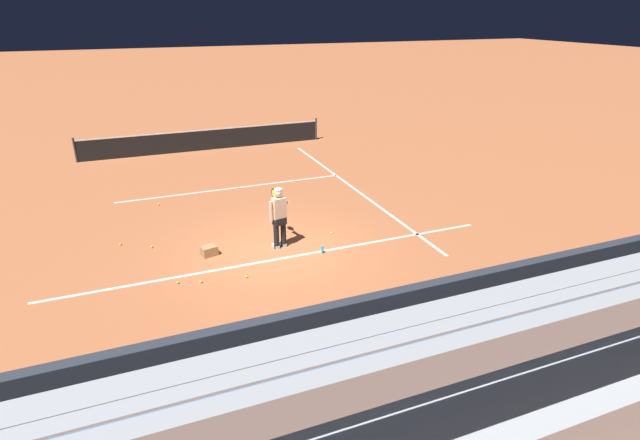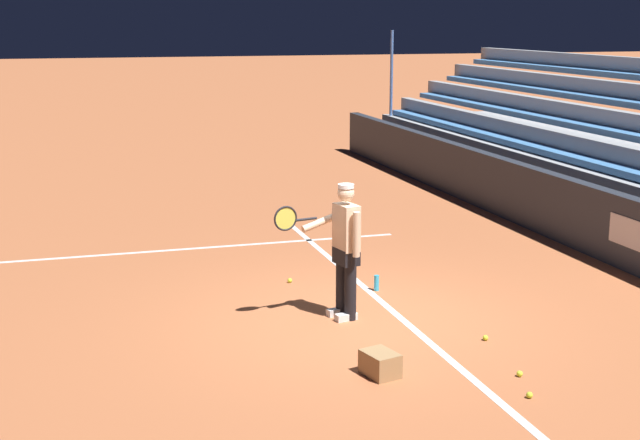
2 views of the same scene
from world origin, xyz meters
name	(u,v)px [view 2 (image 2 of 2)]	position (x,y,z in m)	size (l,w,h in m)	color
ground_plane	(360,319)	(0.00, 0.00, 0.00)	(160.00, 160.00, 0.00)	#B7663D
court_baseline_white	(397,315)	(0.00, -0.50, 0.00)	(12.00, 0.10, 0.01)	white
court_sideline_white	(33,260)	(4.11, 4.00, 0.00)	(0.10, 12.00, 0.01)	white
tennis_player	(344,249)	(0.12, 0.18, 0.89)	(0.59, 1.05, 1.71)	black
ball_box_cardboard	(380,364)	(-1.78, 0.40, 0.13)	(0.40, 0.30, 0.26)	#A87F51
tennis_ball_far_right	(485,338)	(-1.15, -1.16, 0.03)	(0.07, 0.07, 0.07)	#CCE533
tennis_ball_toward_net	(520,374)	(-2.24, -1.01, 0.03)	(0.07, 0.07, 0.07)	#CCE533
tennis_ball_midcourt	(529,395)	(-2.76, -0.83, 0.03)	(0.07, 0.07, 0.07)	#CCE533
tennis_ball_far_left	(290,280)	(1.78, 0.45, 0.03)	(0.07, 0.07, 0.07)	#CCE533
water_bottle	(377,283)	(1.07, -0.61, 0.11)	(0.07, 0.07, 0.22)	#33B2E5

